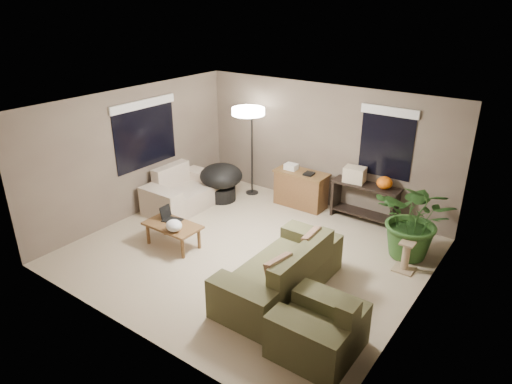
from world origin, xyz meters
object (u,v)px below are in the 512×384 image
Objects in this scene: desk at (301,189)px; houseplant at (415,228)px; loveseat at (183,193)px; floor_lamp at (252,123)px; coffee_table at (173,227)px; cat_scratching_post at (405,258)px; armchair at (319,331)px; papasan_chair at (221,180)px; console_table at (365,200)px; main_sofa at (282,275)px.

houseplant reaches higher than desk.
floor_lamp is (0.73, 1.42, 1.30)m from loveseat.
coffee_table is 3.89m from cat_scratching_post.
loveseat is 3.20× the size of cat_scratching_post.
armchair is 0.52× the size of floor_lamp.
desk is at bearing 25.63° from papasan_chair.
desk is (1.94, 1.47, 0.08)m from loveseat.
floor_lamp is at bearing 135.68° from armchair.
cat_scratching_post is (0.05, -0.47, -0.33)m from houseplant.
coffee_table is at bearing -74.00° from papasan_chair.
floor_lamp is at bearing -175.76° from console_table.
loveseat reaches higher than papasan_chair.
armchair is 1.00× the size of coffee_table.
main_sofa is 1.69× the size of console_table.
desk is at bearing 156.46° from cat_scratching_post.
floor_lamp is 3.95m from houseplant.
houseplant is at bearing 10.26° from loveseat.
armchair is 3.39m from coffee_table.
console_table is 2.98m from papasan_chair.
houseplant reaches higher than console_table.
desk and console_table have the same top height.
houseplant is at bearing 30.79° from coffee_table.
cat_scratching_post is (1.26, -1.27, -0.22)m from console_table.
main_sofa is at bearing -127.72° from cat_scratching_post.
main_sofa is 1.85× the size of papasan_chair.
console_table is 0.94× the size of houseplant.
houseplant is at bearing 96.27° from cat_scratching_post.
floor_lamp is 3.82× the size of cat_scratching_post.
desk is (-1.33, 2.77, 0.08)m from main_sofa.
coffee_table is at bearing -84.37° from floor_lamp.
papasan_chair is at bearing 60.32° from loveseat.
armchair reaches higher than desk.
desk is 2.20× the size of cat_scratching_post.
console_table is 1.80m from cat_scratching_post.
desk is at bearing 70.95° from coffee_table.
main_sofa is 3.51m from papasan_chair.
floor_lamp reaches higher than papasan_chair.
console_table is (2.28, 2.87, 0.08)m from coffee_table.
armchair is (1.02, -0.76, 0.00)m from main_sofa.
coffee_table is at bearing -149.21° from houseplant.
armchair reaches higher than papasan_chair.
loveseat reaches higher than cat_scratching_post.
papasan_chair reaches higher than cat_scratching_post.
floor_lamp reaches higher than console_table.
main_sofa is at bearing -21.66° from loveseat.
main_sofa reaches higher than console_table.
floor_lamp is 1.37× the size of houseplant.
desk is 2.84m from cat_scratching_post.
main_sofa reaches higher than cat_scratching_post.
console_table is at bearing 89.87° from main_sofa.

